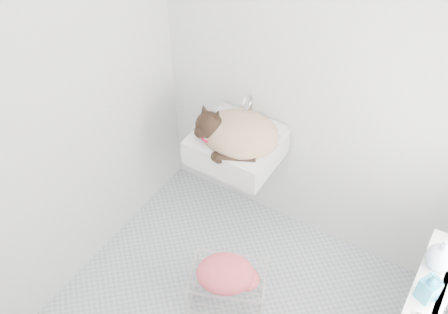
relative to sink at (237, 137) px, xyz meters
The scene contains 10 objects.
back_wall 0.62m from the sink, 33.08° to the left, with size 2.20×0.02×2.50m, color white.
left_wall 1.09m from the sink, 133.45° to the right, with size 0.02×2.00×2.50m, color white.
windowsill 1.51m from the sink, 20.97° to the right, with size 0.16×0.88×0.04m, color white.
sink is the anchor object (origin of this frame).
faucet 0.23m from the sink, 90.00° to the left, with size 0.20×0.14×0.20m, color silver, non-canonical shape.
cat 0.05m from the sink, 62.10° to the right, with size 0.57×0.50×0.33m.
wire_rack 0.98m from the sink, 63.09° to the right, with size 0.47×0.33×0.28m, color silver.
towel 0.92m from the sink, 64.15° to the right, with size 0.37×0.26×0.15m, color gold.
bottle_b 1.51m from the sink, 21.96° to the right, with size 0.08×0.09×0.19m, color #1E6682.
bottle_c 1.44m from the sink, 13.81° to the right, with size 0.15×0.15×0.19m, color silver.
Camera 1 is at (0.88, -1.50, 3.02)m, focal length 40.67 mm.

